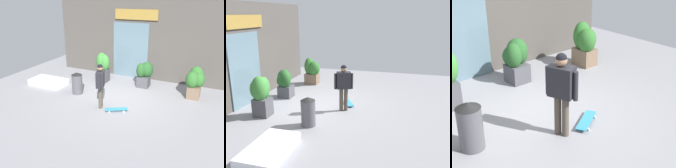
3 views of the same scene
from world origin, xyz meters
The scene contains 9 objects.
ground_plane centered at (0.00, 0.00, 0.00)m, with size 12.00×12.00×0.00m, color gray.
building_facade centered at (-0.02, 2.89, 1.82)m, with size 8.60×0.31×3.66m.
skateboarder centered at (-0.22, -0.84, 0.98)m, with size 0.40×0.61×1.61m.
skateboard centered at (0.40, -0.86, 0.06)m, with size 0.78×0.56×0.08m.
planter_box_left centered at (0.54, 1.78, 0.63)m, with size 0.69×0.64×1.10m.
planter_box_right centered at (-1.39, 1.61, 0.78)m, with size 0.67×0.61×1.35m.
planter_box_mid centered at (2.68, 1.46, 0.68)m, with size 0.69×0.77×1.24m.
trash_bin centered at (-1.67, -0.13, 0.45)m, with size 0.44×0.44×0.90m.
snow_ledge centered at (-3.40, 0.16, 0.13)m, with size 1.61×0.90×0.25m, color white.
Camera 1 is at (3.32, -7.40, 3.77)m, focal length 36.94 mm.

